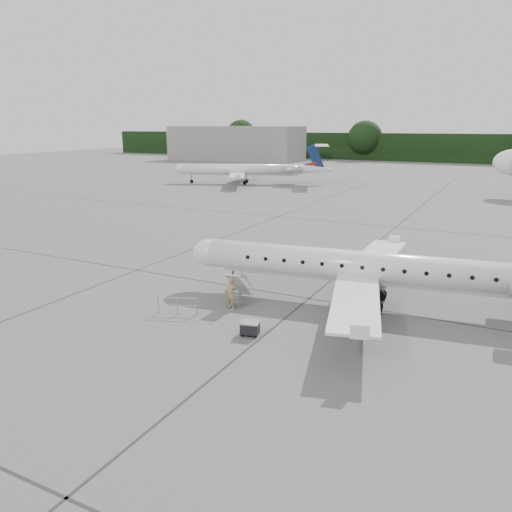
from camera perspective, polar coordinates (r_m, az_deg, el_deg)
The scene contains 9 objects.
ground at distance 25.82m, azimuth 13.16°, elevation -9.45°, with size 320.00×320.00×0.00m, color #575755.
treeline at distance 153.25m, azimuth 25.68°, elevation 10.96°, with size 260.00×4.00×8.00m, color black.
terminal_building at distance 152.95m, azimuth -2.39°, elevation 12.74°, with size 40.00×14.00×10.00m, color gray.
main_regional_jet at distance 29.82m, azimuth 12.60°, elevation 0.46°, with size 25.22×18.16×6.47m, color silver, non-canonical shape.
airstair at distance 30.14m, azimuth -1.95°, elevation -3.43°, with size 0.85×2.33×2.03m, color silver, non-canonical shape.
passenger at distance 29.01m, azimuth -2.90°, elevation -4.33°, with size 0.68×0.45×1.88m, color #947750.
safety_railing at distance 28.61m, azimuth -8.97°, elevation -5.71°, with size 2.20×0.08×1.00m, color #95979D, non-canonical shape.
baggage_cart at distance 25.68m, azimuth -0.69°, elevation -8.22°, with size 0.90×0.73×0.78m, color black, non-canonical shape.
bg_regional_left at distance 91.69m, azimuth -1.81°, elevation 10.48°, with size 27.09×19.50×7.11m, color silver, non-canonical shape.
Camera 1 is at (5.30, -23.02, 10.43)m, focal length 35.00 mm.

